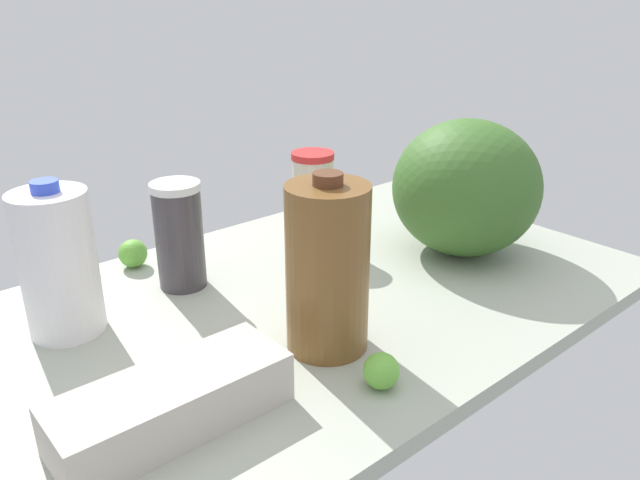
{
  "coord_description": "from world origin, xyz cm",
  "views": [
    {
      "loc": [
        66.81,
        77.61,
        55.48
      ],
      "look_at": [
        0.0,
        0.0,
        13.0
      ],
      "focal_mm": 35.0,
      "sensor_mm": 36.0,
      "label": 1
    }
  ],
  "objects_px": {
    "lime_by_jug": "(133,253)",
    "shaker_bottle": "(179,235)",
    "lime_loose": "(315,203)",
    "chocolate_milk_jug": "(327,268)",
    "lime_far_back": "(381,371)",
    "tumbler_cup": "(313,199)",
    "egg_carton": "(172,402)",
    "milk_jug": "(58,263)",
    "watermelon": "(466,188)"
  },
  "relations": [
    {
      "from": "shaker_bottle",
      "to": "lime_by_jug",
      "type": "distance_m",
      "value": 0.16
    },
    {
      "from": "chocolate_milk_jug",
      "to": "milk_jug",
      "type": "distance_m",
      "value": 0.42
    },
    {
      "from": "watermelon",
      "to": "milk_jug",
      "type": "relative_size",
      "value": 1.18
    },
    {
      "from": "tumbler_cup",
      "to": "lime_loose",
      "type": "height_order",
      "value": "tumbler_cup"
    },
    {
      "from": "watermelon",
      "to": "shaker_bottle",
      "type": "bearing_deg",
      "value": -24.5
    },
    {
      "from": "milk_jug",
      "to": "lime_far_back",
      "type": "relative_size",
      "value": 4.89
    },
    {
      "from": "lime_far_back",
      "to": "watermelon",
      "type": "bearing_deg",
      "value": -154.52
    },
    {
      "from": "lime_loose",
      "to": "lime_far_back",
      "type": "xyz_separation_m",
      "value": [
        0.38,
        0.59,
        -0.0
      ]
    },
    {
      "from": "lime_by_jug",
      "to": "tumbler_cup",
      "type": "bearing_deg",
      "value": 157.56
    },
    {
      "from": "tumbler_cup",
      "to": "lime_loose",
      "type": "distance_m",
      "value": 0.2
    },
    {
      "from": "chocolate_milk_jug",
      "to": "lime_far_back",
      "type": "distance_m",
      "value": 0.17
    },
    {
      "from": "milk_jug",
      "to": "lime_by_jug",
      "type": "bearing_deg",
      "value": -139.67
    },
    {
      "from": "chocolate_milk_jug",
      "to": "egg_carton",
      "type": "relative_size",
      "value": 0.92
    },
    {
      "from": "egg_carton",
      "to": "lime_by_jug",
      "type": "bearing_deg",
      "value": -109.44
    },
    {
      "from": "shaker_bottle",
      "to": "lime_by_jug",
      "type": "xyz_separation_m",
      "value": [
        0.03,
        -0.14,
        -0.07
      ]
    },
    {
      "from": "shaker_bottle",
      "to": "tumbler_cup",
      "type": "relative_size",
      "value": 0.98
    },
    {
      "from": "milk_jug",
      "to": "chocolate_milk_jug",
      "type": "bearing_deg",
      "value": 133.05
    },
    {
      "from": "shaker_bottle",
      "to": "lime_loose",
      "type": "xyz_separation_m",
      "value": [
        -0.44,
        -0.13,
        -0.07
      ]
    },
    {
      "from": "watermelon",
      "to": "lime_by_jug",
      "type": "bearing_deg",
      "value": -33.95
    },
    {
      "from": "watermelon",
      "to": "tumbler_cup",
      "type": "xyz_separation_m",
      "value": [
        0.21,
        -0.23,
        -0.04
      ]
    },
    {
      "from": "milk_jug",
      "to": "lime_loose",
      "type": "xyz_separation_m",
      "value": [
        -0.66,
        -0.15,
        -0.09
      ]
    },
    {
      "from": "watermelon",
      "to": "tumbler_cup",
      "type": "height_order",
      "value": "watermelon"
    },
    {
      "from": "lime_loose",
      "to": "lime_far_back",
      "type": "distance_m",
      "value": 0.71
    },
    {
      "from": "watermelon",
      "to": "lime_loose",
      "type": "xyz_separation_m",
      "value": [
        0.09,
        -0.37,
        -0.11
      ]
    },
    {
      "from": "chocolate_milk_jug",
      "to": "tumbler_cup",
      "type": "bearing_deg",
      "value": -127.05
    },
    {
      "from": "watermelon",
      "to": "lime_far_back",
      "type": "height_order",
      "value": "watermelon"
    },
    {
      "from": "egg_carton",
      "to": "tumbler_cup",
      "type": "xyz_separation_m",
      "value": [
        -0.52,
        -0.34,
        0.07
      ]
    },
    {
      "from": "chocolate_milk_jug",
      "to": "lime_by_jug",
      "type": "bearing_deg",
      "value": -77.96
    },
    {
      "from": "tumbler_cup",
      "to": "lime_by_jug",
      "type": "relative_size",
      "value": 3.6
    },
    {
      "from": "chocolate_milk_jug",
      "to": "shaker_bottle",
      "type": "distance_m",
      "value": 0.34
    },
    {
      "from": "milk_jug",
      "to": "egg_carton",
      "type": "bearing_deg",
      "value": 92.37
    },
    {
      "from": "chocolate_milk_jug",
      "to": "lime_far_back",
      "type": "height_order",
      "value": "chocolate_milk_jug"
    },
    {
      "from": "tumbler_cup",
      "to": "lime_far_back",
      "type": "distance_m",
      "value": 0.53
    },
    {
      "from": "tumbler_cup",
      "to": "lime_by_jug",
      "type": "distance_m",
      "value": 0.38
    },
    {
      "from": "tumbler_cup",
      "to": "lime_loose",
      "type": "xyz_separation_m",
      "value": [
        -0.12,
        -0.14,
        -0.07
      ]
    },
    {
      "from": "lime_far_back",
      "to": "lime_by_jug",
      "type": "relative_size",
      "value": 0.92
    },
    {
      "from": "egg_carton",
      "to": "milk_jug",
      "type": "xyz_separation_m",
      "value": [
        0.01,
        -0.33,
        0.08
      ]
    },
    {
      "from": "watermelon",
      "to": "shaker_bottle",
      "type": "distance_m",
      "value": 0.58
    },
    {
      "from": "lime_by_jug",
      "to": "shaker_bottle",
      "type": "bearing_deg",
      "value": 104.03
    },
    {
      "from": "egg_carton",
      "to": "milk_jug",
      "type": "distance_m",
      "value": 0.34
    },
    {
      "from": "egg_carton",
      "to": "lime_loose",
      "type": "height_order",
      "value": "egg_carton"
    },
    {
      "from": "chocolate_milk_jug",
      "to": "lime_by_jug",
      "type": "xyz_separation_m",
      "value": [
        0.1,
        -0.47,
        -0.1
      ]
    },
    {
      "from": "lime_loose",
      "to": "lime_by_jug",
      "type": "relative_size",
      "value": 1.02
    },
    {
      "from": "watermelon",
      "to": "lime_by_jug",
      "type": "xyz_separation_m",
      "value": [
        0.56,
        -0.37,
        -0.11
      ]
    },
    {
      "from": "egg_carton",
      "to": "watermelon",
      "type": "relative_size",
      "value": 1.01
    },
    {
      "from": "chocolate_milk_jug",
      "to": "tumbler_cup",
      "type": "relative_size",
      "value": 1.38
    },
    {
      "from": "egg_carton",
      "to": "watermelon",
      "type": "xyz_separation_m",
      "value": [
        -0.73,
        -0.11,
        0.1
      ]
    },
    {
      "from": "tumbler_cup",
      "to": "lime_far_back",
      "type": "height_order",
      "value": "tumbler_cup"
    },
    {
      "from": "lime_by_jug",
      "to": "milk_jug",
      "type": "bearing_deg",
      "value": 40.33
    },
    {
      "from": "shaker_bottle",
      "to": "lime_by_jug",
      "type": "relative_size",
      "value": 3.55
    }
  ]
}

